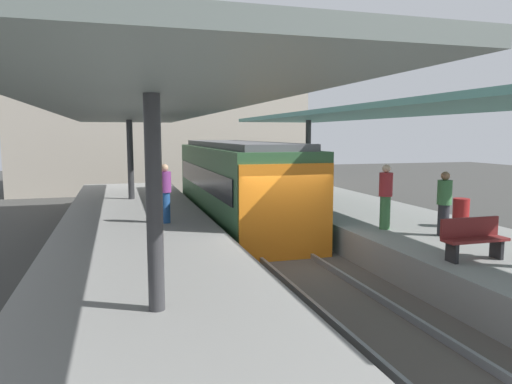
# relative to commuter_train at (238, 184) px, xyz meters

# --- Properties ---
(ground_plane) EXTENTS (80.00, 80.00, 0.00)m
(ground_plane) POSITION_rel_commuter_train_xyz_m (0.00, -5.36, -1.73)
(ground_plane) COLOR #383835
(platform_left) EXTENTS (4.40, 28.00, 1.00)m
(platform_left) POSITION_rel_commuter_train_xyz_m (-3.80, -5.36, -1.23)
(platform_left) COLOR gray
(platform_left) RESTS_ON ground_plane
(platform_right) EXTENTS (4.40, 28.00, 1.00)m
(platform_right) POSITION_rel_commuter_train_xyz_m (3.80, -5.36, -1.23)
(platform_right) COLOR gray
(platform_right) RESTS_ON ground_plane
(track_ballast) EXTENTS (3.20, 28.00, 0.20)m
(track_ballast) POSITION_rel_commuter_train_xyz_m (0.00, -5.36, -1.63)
(track_ballast) COLOR #4C4742
(track_ballast) RESTS_ON ground_plane
(rail_near_side) EXTENTS (0.08, 28.00, 0.14)m
(rail_near_side) POSITION_rel_commuter_train_xyz_m (-0.72, -5.36, -1.46)
(rail_near_side) COLOR slate
(rail_near_side) RESTS_ON track_ballast
(rail_far_side) EXTENTS (0.08, 28.00, 0.14)m
(rail_far_side) POSITION_rel_commuter_train_xyz_m (0.72, -5.36, -1.46)
(rail_far_side) COLOR slate
(rail_far_side) RESTS_ON track_ballast
(commuter_train) EXTENTS (2.78, 10.89, 3.10)m
(commuter_train) POSITION_rel_commuter_train_xyz_m (0.00, 0.00, 0.00)
(commuter_train) COLOR #2D5633
(commuter_train) RESTS_ON track_ballast
(canopy_left) EXTENTS (4.18, 21.00, 3.30)m
(canopy_left) POSITION_rel_commuter_train_xyz_m (-3.80, -3.96, 2.45)
(canopy_left) COLOR #333335
(canopy_left) RESTS_ON platform_left
(canopy_right) EXTENTS (4.18, 21.00, 3.36)m
(canopy_right) POSITION_rel_commuter_train_xyz_m (3.80, -3.96, 2.50)
(canopy_right) COLOR #333335
(canopy_right) RESTS_ON platform_right
(platform_bench) EXTENTS (1.40, 0.41, 0.86)m
(platform_bench) POSITION_rel_commuter_train_xyz_m (2.68, -9.21, -0.26)
(platform_bench) COLOR black
(platform_bench) RESTS_ON platform_right
(platform_sign) EXTENTS (0.90, 0.08, 2.21)m
(platform_sign) POSITION_rel_commuter_train_xyz_m (2.64, -0.43, 0.90)
(platform_sign) COLOR #262628
(platform_sign) RESTS_ON platform_right
(litter_bin) EXTENTS (0.44, 0.44, 0.80)m
(litter_bin) POSITION_rel_commuter_train_xyz_m (4.87, -6.21, -0.33)
(litter_bin) COLOR maroon
(litter_bin) RESTS_ON platform_right
(passenger_near_bench) EXTENTS (0.36, 0.36, 1.76)m
(passenger_near_bench) POSITION_rel_commuter_train_xyz_m (2.67, -5.88, 0.19)
(passenger_near_bench) COLOR #386B3D
(passenger_near_bench) RESTS_ON platform_right
(passenger_mid_platform) EXTENTS (0.36, 0.36, 1.64)m
(passenger_mid_platform) POSITION_rel_commuter_train_xyz_m (3.63, -7.06, 0.12)
(passenger_mid_platform) COLOR #232328
(passenger_mid_platform) RESTS_ON platform_right
(passenger_far_end) EXTENTS (0.36, 0.36, 1.72)m
(passenger_far_end) POSITION_rel_commuter_train_xyz_m (-2.99, -3.28, 0.17)
(passenger_far_end) COLOR navy
(passenger_far_end) RESTS_ON platform_left
(station_building_backdrop) EXTENTS (18.00, 6.00, 11.00)m
(station_building_backdrop) POSITION_rel_commuter_train_xyz_m (-1.38, 14.64, 3.77)
(station_building_backdrop) COLOR #A89E8E
(station_building_backdrop) RESTS_ON ground_plane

